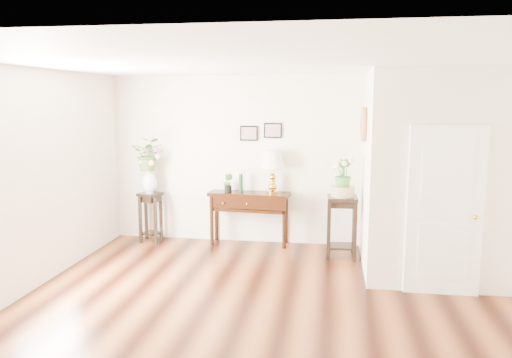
% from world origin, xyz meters
% --- Properties ---
extents(floor, '(6.00, 5.50, 0.02)m').
position_xyz_m(floor, '(0.00, 0.00, 0.00)').
color(floor, brown).
rests_on(floor, ground).
extents(ceiling, '(6.00, 5.50, 0.02)m').
position_xyz_m(ceiling, '(0.00, 0.00, 2.80)').
color(ceiling, white).
rests_on(ceiling, ground).
extents(wall_back, '(6.00, 0.02, 2.80)m').
position_xyz_m(wall_back, '(0.00, 2.75, 1.40)').
color(wall_back, silver).
rests_on(wall_back, ground).
extents(wall_front, '(6.00, 0.02, 2.80)m').
position_xyz_m(wall_front, '(0.00, -2.75, 1.40)').
color(wall_front, silver).
rests_on(wall_front, ground).
extents(wall_left, '(0.02, 5.50, 2.80)m').
position_xyz_m(wall_left, '(-3.00, 0.00, 1.40)').
color(wall_left, silver).
rests_on(wall_left, ground).
extents(partition, '(1.80, 1.95, 2.80)m').
position_xyz_m(partition, '(2.10, 1.77, 1.40)').
color(partition, silver).
rests_on(partition, floor).
extents(door, '(0.90, 0.05, 2.10)m').
position_xyz_m(door, '(2.10, 0.78, 1.05)').
color(door, white).
rests_on(door, floor).
extents(art_print_left, '(0.30, 0.02, 0.25)m').
position_xyz_m(art_print_left, '(-0.65, 2.73, 1.85)').
color(art_print_left, black).
rests_on(art_print_left, wall_back).
extents(art_print_right, '(0.30, 0.02, 0.25)m').
position_xyz_m(art_print_right, '(-0.25, 2.73, 1.90)').
color(art_print_right, black).
rests_on(art_print_right, wall_back).
extents(wall_ornament, '(0.07, 0.51, 0.51)m').
position_xyz_m(wall_ornament, '(1.16, 1.90, 2.05)').
color(wall_ornament, '#AA733A').
rests_on(wall_ornament, partition).
extents(console_table, '(1.36, 0.55, 0.88)m').
position_xyz_m(console_table, '(-0.62, 2.57, 0.44)').
color(console_table, black).
rests_on(console_table, floor).
extents(table_lamp, '(0.51, 0.51, 0.71)m').
position_xyz_m(table_lamp, '(-0.23, 2.57, 1.23)').
color(table_lamp, gold).
rests_on(table_lamp, console_table).
extents(green_vase, '(0.07, 0.07, 0.31)m').
position_xyz_m(green_vase, '(-0.76, 2.57, 1.05)').
color(green_vase, '#0D371D').
rests_on(green_vase, console_table).
extents(potted_plant, '(0.18, 0.16, 0.30)m').
position_xyz_m(potted_plant, '(-0.98, 2.57, 1.03)').
color(potted_plant, '#3D762A').
rests_on(potted_plant, console_table).
extents(plant_stand_a, '(0.42, 0.42, 0.84)m').
position_xyz_m(plant_stand_a, '(-2.31, 2.48, 0.42)').
color(plant_stand_a, black).
rests_on(plant_stand_a, floor).
extents(porcelain_vase, '(0.26, 0.26, 0.43)m').
position_xyz_m(porcelain_vase, '(-2.31, 2.48, 1.07)').
color(porcelain_vase, white).
rests_on(porcelain_vase, plant_stand_a).
extents(lily_arrangement, '(0.55, 0.49, 0.56)m').
position_xyz_m(lily_arrangement, '(-2.31, 2.48, 1.52)').
color(lily_arrangement, '#3D762A').
rests_on(lily_arrangement, porcelain_vase).
extents(plant_stand_b, '(0.46, 0.46, 0.95)m').
position_xyz_m(plant_stand_b, '(0.90, 2.11, 0.47)').
color(plant_stand_b, black).
rests_on(plant_stand_b, floor).
extents(ceramic_bowl, '(0.45, 0.45, 0.16)m').
position_xyz_m(ceramic_bowl, '(0.90, 2.11, 1.03)').
color(ceramic_bowl, '#CFC089').
rests_on(ceramic_bowl, plant_stand_b).
extents(narcissus, '(0.33, 0.33, 0.45)m').
position_xyz_m(narcissus, '(0.90, 2.11, 1.29)').
color(narcissus, '#3D762A').
rests_on(narcissus, ceramic_bowl).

